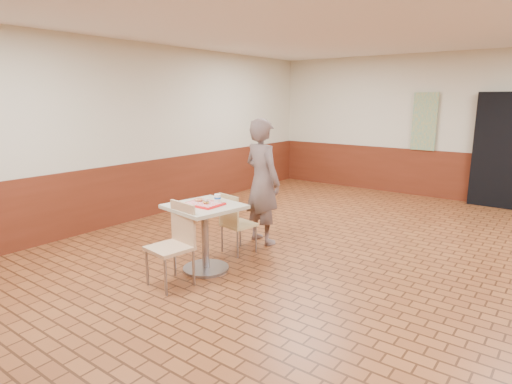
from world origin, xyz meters
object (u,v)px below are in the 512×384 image
Objects in this scene: chair_main_front at (175,240)px; long_john_donut at (206,202)px; customer at (262,182)px; main_table at (205,226)px; serving_tray at (204,204)px; chair_main_back at (235,220)px; paper_cup at (218,198)px; ring_donut at (199,200)px.

chair_main_front is 6.44× the size of long_john_donut.
chair_main_front is 1.81m from customer.
main_table is 1.97× the size of serving_tray.
chair_main_back is (-0.09, 1.15, -0.06)m from chair_main_front.
long_john_donut is at bearing -122.74° from paper_cup.
serving_tray is 4.20× the size of paper_cup.
ring_donut reaches higher than main_table.
serving_tray is at bearing 107.20° from chair_main_back.
serving_tray is 0.12m from ring_donut.
paper_cup is at bearing 57.26° from long_john_donut.
ring_donut is at bearing 111.24° from chair_main_front.
customer is at bearing 93.30° from main_table.
paper_cup is (0.11, 0.11, 0.35)m from main_table.
serving_tray is at bearing 163.34° from long_john_donut.
customer is 18.11× the size of paper_cup.
customer reaches higher than chair_main_back.
serving_tray reaches higher than main_table.
long_john_donut reaches higher than main_table.
customer is 16.57× the size of ring_donut.
main_table is 0.88× the size of chair_main_front.
ring_donut is 0.75× the size of long_john_donut.
paper_cup reaches higher than ring_donut.
serving_tray is at bearing -135.20° from paper_cup.
chair_main_back is 0.76m from ring_donut.
serving_tray is 2.88× the size of long_john_donut.
chair_main_front is 1.16m from chair_main_back.
chair_main_front is (0.01, -0.49, -0.03)m from main_table.
chair_main_back is 8.36× the size of paper_cup.
customer is 1.18m from paper_cup.
serving_tray is (-0.01, 0.49, 0.32)m from chair_main_front.
main_table is 5.70× the size of long_john_donut.
chair_main_front is 8.57× the size of ring_donut.
chair_main_front reaches higher than main_table.
main_table is at bearing 163.34° from long_john_donut.
chair_main_front is at bearing -92.95° from long_john_donut.
chair_main_front is at bearing -99.75° from paper_cup.
paper_cup is (0.20, -0.55, 0.44)m from chair_main_back.
paper_cup is (0.11, 0.11, 0.06)m from serving_tray.
customer is 1.28m from serving_tray.
chair_main_back is 0.80m from long_john_donut.
main_table is 7.58× the size of ring_donut.
ring_donut is (-0.03, -0.64, 0.40)m from chair_main_back.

